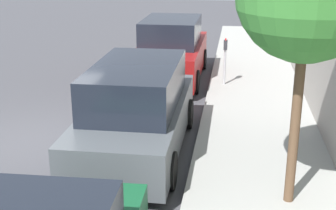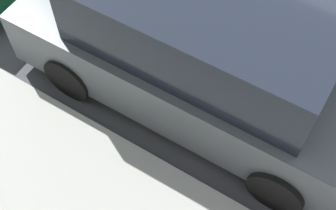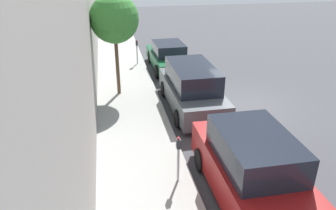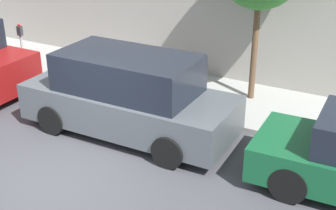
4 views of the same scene
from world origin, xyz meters
name	(u,v)px [view 2 (image 2 of 4)]	position (x,y,z in m)	size (l,w,h in m)	color
parked_minivan_second	(204,52)	(2.29, -0.11, 0.92)	(2.02, 4.92, 1.90)	#4C5156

